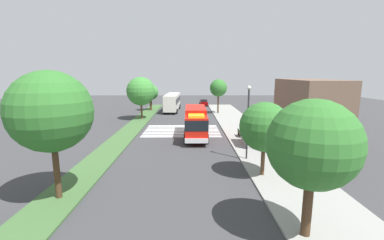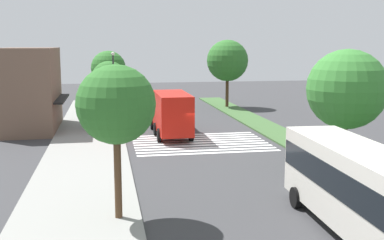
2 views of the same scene
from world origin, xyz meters
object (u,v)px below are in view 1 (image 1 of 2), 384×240
(fire_truck, at_px, (196,122))
(median_tree_center, at_px, (51,112))
(street_lamp, at_px, (248,117))
(sidewalk_tree_west, at_px, (265,127))
(median_tree_west, at_px, (141,91))
(median_tree_far_west, at_px, (150,92))
(sidewalk_tree_far_west, at_px, (218,88))
(parked_car_west, at_px, (204,102))
(bus_stop_shelter, at_px, (248,130))
(bench_near_shelter, at_px, (240,133))
(transit_bus, at_px, (172,101))
(sidewalk_tree_center, at_px, (313,145))

(fire_truck, height_order, median_tree_center, median_tree_center)
(street_lamp, height_order, sidewalk_tree_west, street_lamp)
(street_lamp, distance_m, median_tree_west, 25.71)
(median_tree_far_west, bearing_deg, sidewalk_tree_far_west, 73.28)
(parked_car_west, height_order, bus_stop_shelter, bus_stop_shelter)
(bench_near_shelter, relative_size, street_lamp, 0.23)
(sidewalk_tree_west, xyz_separation_m, median_tree_west, (-25.57, -14.21, 0.97))
(fire_truck, height_order, bus_stop_shelter, fire_truck)
(median_tree_far_west, bearing_deg, bus_stop_shelter, 28.08)
(fire_truck, xyz_separation_m, transit_bus, (-23.56, -4.51, 0.09))
(street_lamp, relative_size, median_tree_far_west, 1.22)
(bench_near_shelter, bearing_deg, parked_car_west, -175.02)
(parked_car_west, xyz_separation_m, median_tree_center, (49.07, -12.01, 4.89))
(median_tree_west, bearing_deg, bench_near_shelter, 48.73)
(bench_near_shelter, relative_size, median_tree_center, 0.20)
(transit_bus, xyz_separation_m, sidewalk_tree_center, (43.64, 9.49, 2.61))
(street_lamp, xyz_separation_m, median_tree_west, (-21.67, -13.81, 0.85))
(transit_bus, relative_size, street_lamp, 1.63)
(transit_bus, xyz_separation_m, sidewalk_tree_far_west, (3.76, 9.49, 3.00))
(bus_stop_shelter, bearing_deg, median_tree_far_west, -151.92)
(sidewalk_tree_west, distance_m, sidewalk_tree_center, 7.73)
(bench_near_shelter, bearing_deg, transit_bus, -156.57)
(sidewalk_tree_far_west, bearing_deg, median_tree_west, -65.04)
(transit_bus, distance_m, street_lamp, 33.36)
(parked_car_west, distance_m, sidewalk_tree_far_west, 14.07)
(median_tree_far_west, bearing_deg, parked_car_west, 126.68)
(parked_car_west, distance_m, transit_bus, 12.02)
(bench_near_shelter, height_order, median_tree_center, median_tree_center)
(parked_car_west, height_order, sidewalk_tree_far_west, sidewalk_tree_far_west)
(bus_stop_shelter, bearing_deg, median_tree_center, -50.77)
(street_lamp, xyz_separation_m, sidewalk_tree_center, (11.60, 0.40, 0.64))
(bench_near_shelter, distance_m, median_tree_far_west, 28.39)
(sidewalk_tree_center, bearing_deg, transit_bus, -167.73)
(bus_stop_shelter, height_order, median_tree_west, median_tree_west)
(street_lamp, distance_m, sidewalk_tree_west, 3.93)
(street_lamp, relative_size, median_tree_center, 0.84)
(parked_car_west, distance_m, sidewalk_tree_center, 53.29)
(sidewalk_tree_far_west, bearing_deg, median_tree_center, -21.63)
(bus_stop_shelter, height_order, sidewalk_tree_center, sidewalk_tree_center)
(transit_bus, distance_m, bench_near_shelter, 25.58)
(fire_truck, relative_size, street_lamp, 1.38)
(fire_truck, relative_size, sidewalk_tree_center, 1.38)
(median_tree_center, bearing_deg, street_lamp, 118.70)
(fire_truck, height_order, sidewalk_tree_center, sidewalk_tree_center)
(median_tree_center, bearing_deg, parked_car_west, 166.24)
(fire_truck, relative_size, sidewalk_tree_west, 1.62)
(bus_stop_shelter, relative_size, sidewalk_tree_center, 0.51)
(bus_stop_shelter, distance_m, median_tree_far_west, 31.74)
(fire_truck, xyz_separation_m, sidewalk_tree_far_west, (-19.81, 4.99, 3.09))
(fire_truck, bearing_deg, bench_near_shelter, 91.51)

